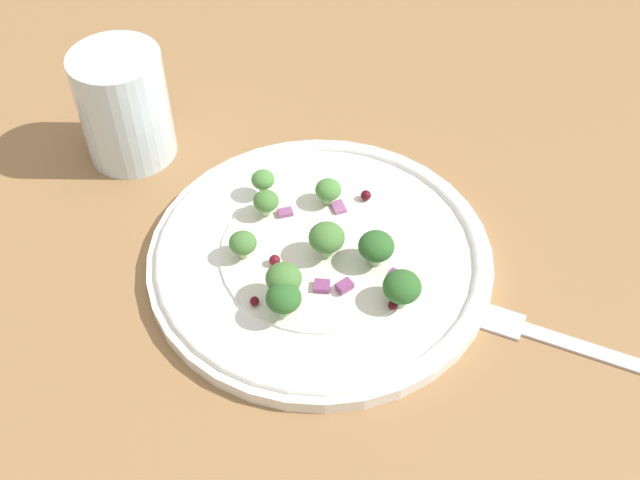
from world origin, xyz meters
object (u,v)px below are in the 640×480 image
broccoli_floret_0 (377,252)px  broccoli_floret_1 (285,299)px  fork (584,347)px  water_glass (124,106)px  plate (320,255)px  broccoli_floret_2 (402,287)px

broccoli_floret_0 → broccoli_floret_1: (-6.93, -4.49, 0.21)cm
fork → water_glass: 42.77cm
plate → water_glass: 22.25cm
broccoli_floret_1 → broccoli_floret_2: 8.60cm
plate → broccoli_floret_2: broccoli_floret_2 is taller
broccoli_floret_1 → fork: 22.10cm
broccoli_floret_0 → broccoli_floret_2: bearing=-65.0°
plate → broccoli_floret_2: 8.17cm
broccoli_floret_1 → broccoli_floret_2: bearing=7.0°
broccoli_floret_1 → water_glass: bearing=124.8°
water_glass → broccoli_floret_0: bearing=-36.9°
fork → water_glass: (-35.81, 22.86, 4.88)cm
broccoli_floret_0 → water_glass: bearing=143.1°
broccoli_floret_0 → broccoli_floret_1: broccoli_floret_1 is taller
broccoli_floret_1 → fork: (21.72, -2.59, -3.18)cm
broccoli_floret_1 → fork: broccoli_floret_1 is taller
plate → fork: bearing=-24.9°
broccoli_floret_1 → fork: size_ratio=0.15×
broccoli_floret_0 → broccoli_floret_1: size_ratio=1.07×
water_glass → broccoli_floret_2: bearing=-40.3°
broccoli_floret_2 → water_glass: (-22.63, 19.21, 2.02)cm
water_glass → broccoli_floret_1: bearing=-55.2°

